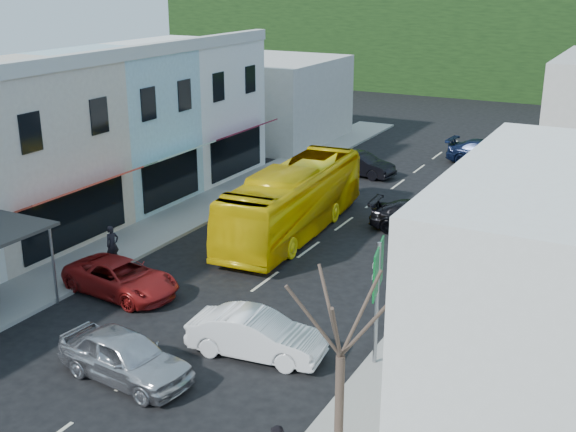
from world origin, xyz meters
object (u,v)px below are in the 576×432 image
at_px(car_red, 121,277).
at_px(pedestrian_left, 112,244).
at_px(car_white, 256,336).
at_px(direction_sign, 377,306).
at_px(traffic_signal, 549,119).
at_px(bus, 293,202).
at_px(car_silver, 125,358).
at_px(street_tree, 341,356).

distance_m(car_red, pedestrian_left, 2.98).
height_order(car_white, car_red, same).
height_order(direction_sign, traffic_signal, traffic_signal).
height_order(bus, traffic_signal, traffic_signal).
relative_size(bus, car_silver, 2.64).
bearing_deg(street_tree, car_red, 154.60).
relative_size(car_white, street_tree, 0.71).
height_order(pedestrian_left, traffic_signal, traffic_signal).
bearing_deg(car_silver, direction_sign, -51.08).
bearing_deg(car_red, car_silver, -132.84).
distance_m(car_white, car_red, 7.20).
distance_m(direction_sign, street_tree, 5.11).
height_order(bus, car_white, bus).
bearing_deg(car_silver, traffic_signal, -5.07).
xyz_separation_m(car_silver, traffic_signal, (6.76, 35.18, 1.93)).
relative_size(bus, car_red, 2.52).
relative_size(bus, traffic_signal, 2.20).
height_order(car_red, direction_sign, direction_sign).
relative_size(car_silver, traffic_signal, 0.84).
relative_size(street_tree, traffic_signal, 1.18).
bearing_deg(direction_sign, car_silver, -159.57).
relative_size(car_red, pedestrian_left, 2.71).
height_order(car_silver, direction_sign, direction_sign).
distance_m(car_silver, pedestrian_left, 9.32).
height_order(bus, car_silver, bus).
bearing_deg(car_silver, street_tree, -89.60).
xyz_separation_m(direction_sign, traffic_signal, (0.28, 30.95, 0.53)).
xyz_separation_m(pedestrian_left, traffic_signal, (13.10, 28.34, 1.63)).
relative_size(bus, direction_sign, 2.77).
distance_m(car_white, street_tree, 6.42).
bearing_deg(direction_sign, pedestrian_left, 155.84).
bearing_deg(pedestrian_left, direction_sign, -85.35).
xyz_separation_m(car_white, pedestrian_left, (-9.16, 3.73, 0.30)).
bearing_deg(direction_sign, car_white, -175.59).
bearing_deg(bus, pedestrian_left, -127.63).
xyz_separation_m(car_white, traffic_signal, (3.94, 32.08, 1.93)).
height_order(car_white, traffic_signal, traffic_signal).
relative_size(car_silver, street_tree, 0.71).
bearing_deg(street_tree, pedestrian_left, 151.27).
distance_m(car_white, direction_sign, 4.08).
bearing_deg(traffic_signal, direction_sign, 95.01).
xyz_separation_m(car_red, traffic_signal, (10.94, 30.38, 1.93)).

